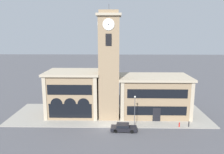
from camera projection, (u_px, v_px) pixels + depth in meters
ground_plane at (108, 128)px, 40.11m from camera, size 300.00×300.00×0.00m
sidewalk_kerb at (109, 114)px, 46.66m from camera, size 40.85×13.38×0.15m
clock_tower at (109, 66)px, 43.06m from camera, size 4.68×4.68×22.54m
town_hall_left_wing at (74, 93)px, 46.44m from camera, size 11.29×8.97×9.36m
town_hall_right_wing at (154, 95)px, 46.20m from camera, size 14.84×8.97×8.40m
parked_car_near at (123, 127)px, 38.70m from camera, size 4.67×2.12×1.34m
street_lamp at (135, 106)px, 39.86m from camera, size 0.36×0.36×5.82m
bollard at (189, 124)px, 40.26m from camera, size 0.18×0.18×1.06m
fire_hydrant at (179, 125)px, 40.22m from camera, size 0.22×0.22×0.87m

